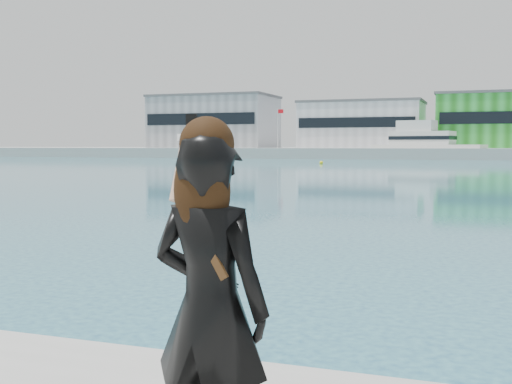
% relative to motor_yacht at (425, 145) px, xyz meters
% --- Properties ---
extents(far_quay, '(320.00, 40.00, 2.00)m').
position_rel_motor_yacht_xyz_m(far_quay, '(8.44, 13.25, -1.60)').
color(far_quay, '#9E9E99').
rests_on(far_quay, ground).
extents(warehouse_grey_left, '(26.52, 16.36, 11.50)m').
position_rel_motor_yacht_xyz_m(warehouse_grey_left, '(-46.56, 11.23, 5.16)').
color(warehouse_grey_left, gray).
rests_on(warehouse_grey_left, far_quay).
extents(warehouse_white, '(24.48, 15.35, 9.50)m').
position_rel_motor_yacht_xyz_m(warehouse_white, '(-13.56, 11.23, 4.16)').
color(warehouse_white, silver).
rests_on(warehouse_white, far_quay).
extents(flagpole_left, '(1.28, 0.16, 8.00)m').
position_rel_motor_yacht_xyz_m(flagpole_left, '(-29.46, 4.25, 3.94)').
color(flagpole_left, silver).
rests_on(flagpole_left, far_quay).
extents(motor_yacht, '(20.56, 10.10, 9.25)m').
position_rel_motor_yacht_xyz_m(motor_yacht, '(0.00, 0.00, 0.00)').
color(motor_yacht, silver).
rests_on(motor_yacht, ground).
extents(buoy_far, '(0.50, 0.50, 0.50)m').
position_rel_motor_yacht_xyz_m(buoy_far, '(-10.66, -35.26, -2.60)').
color(buoy_far, yellow).
rests_on(buoy_far, ground).
extents(woman, '(0.71, 0.52, 1.91)m').
position_rel_motor_yacht_xyz_m(woman, '(9.09, -117.58, -0.83)').
color(woman, black).
rests_on(woman, near_quay).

